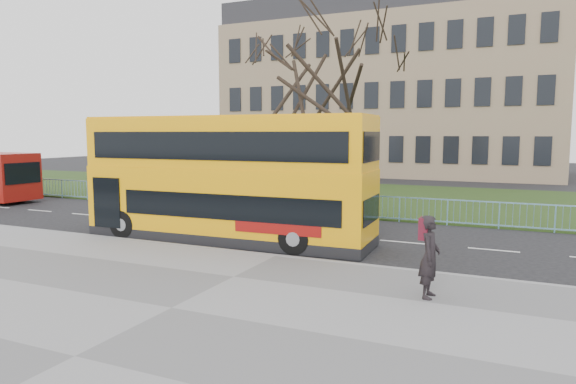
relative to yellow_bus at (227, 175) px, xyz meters
The scene contains 9 objects.
ground 3.66m from the yellow_bus, ahead, with size 120.00×120.00×0.00m, color black.
pavement 7.85m from the yellow_bus, 68.10° to the right, with size 80.00×10.50×0.12m, color slate.
kerb 4.01m from the yellow_bus, 32.25° to the right, with size 80.00×0.20×0.14m, color gray.
grass_verge 14.54m from the yellow_bus, 78.76° to the left, with size 80.00×15.40×0.08m, color #203613.
guard_railing 7.20m from the yellow_bus, 66.32° to the left, with size 40.00×0.12×1.10m, color #73ABCC, non-canonical shape.
bare_tree 10.31m from the yellow_bus, 91.17° to the left, with size 7.70×7.70×11.00m, color black, non-canonical shape.
civic_building 35.16m from the yellow_bus, 93.62° to the left, with size 30.00×15.00×14.00m, color #8F745B.
yellow_bus is the anchor object (origin of this frame).
pedestrian 8.76m from the yellow_bus, 27.38° to the right, with size 0.69×0.45×1.88m, color black.
Camera 1 is at (6.63, -15.39, 3.83)m, focal length 32.00 mm.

